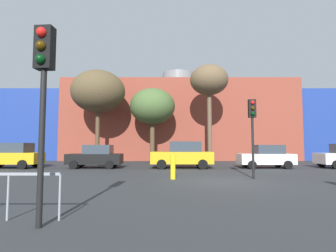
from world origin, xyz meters
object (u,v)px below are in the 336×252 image
object	(u,v)px
parked_car_3	(266,157)
bare_tree_1	(98,92)
parked_car_1	(95,157)
traffic_light_near_left	(43,78)
bollard_yellow_0	(173,167)
parked_car_0	(11,156)
traffic_light_island	(252,120)
parked_car_2	(182,155)
bare_tree_0	(209,81)
bare_tree_2	(152,107)

from	to	relation	value
parked_car_3	bare_tree_1	xyz separation A→B (m)	(-13.54, 5.44, 5.77)
parked_car_1	traffic_light_near_left	distance (m)	14.10
bare_tree_1	parked_car_1	bearing A→B (deg)	-75.92
bollard_yellow_0	parked_car_0	bearing A→B (deg)	151.69
bollard_yellow_0	traffic_light_island	bearing A→B (deg)	2.30
parked_car_3	traffic_light_near_left	distance (m)	16.85
bare_tree_1	bollard_yellow_0	size ratio (longest dim) A/B	7.35
parked_car_1	bare_tree_1	xyz separation A→B (m)	(-1.36, 5.44, 5.77)
parked_car_0	parked_car_2	size ratio (longest dim) A/B	0.95
traffic_light_near_left	bollard_yellow_0	world-z (taller)	traffic_light_near_left
parked_car_2	bare_tree_0	size ratio (longest dim) A/B	0.49
bare_tree_0	parked_car_0	bearing A→B (deg)	-162.37
traffic_light_near_left	bollard_yellow_0	distance (m)	8.41
parked_car_0	parked_car_1	bearing A→B (deg)	180.00
bare_tree_1	bollard_yellow_0	world-z (taller)	bare_tree_1
traffic_light_island	bare_tree_0	xyz separation A→B (m)	(-0.44, 10.71, 4.56)
traffic_light_near_left	parked_car_2	bearing A→B (deg)	170.41
parked_car_3	traffic_light_near_left	bearing A→B (deg)	55.02
traffic_light_near_left	parked_car_3	bearing A→B (deg)	150.12
parked_car_2	bare_tree_1	distance (m)	10.89
bare_tree_0	bare_tree_1	world-z (taller)	bare_tree_0
bare_tree_1	bare_tree_2	world-z (taller)	bare_tree_1
parked_car_0	bollard_yellow_0	xyz separation A→B (m)	(11.39, -6.14, -0.31)
parked_car_0	traffic_light_island	xyz separation A→B (m)	(15.33, -5.98, 1.98)
parked_car_1	traffic_light_near_left	bearing A→B (deg)	100.75
parked_car_1	bare_tree_1	distance (m)	8.05
parked_car_0	traffic_light_island	size ratio (longest dim) A/B	1.06
parked_car_2	bollard_yellow_0	distance (m)	6.20
parked_car_0	bare_tree_2	distance (m)	12.19
parked_car_1	parked_car_3	world-z (taller)	parked_car_3
traffic_light_near_left	bare_tree_0	distance (m)	19.97
traffic_light_near_left	traffic_light_island	world-z (taller)	traffic_light_near_left
traffic_light_near_left	bollard_yellow_0	xyz separation A→B (m)	(2.80, 7.55, -2.42)
traffic_light_island	bollard_yellow_0	xyz separation A→B (m)	(-3.94, -0.16, -2.28)
parked_car_3	bare_tree_1	size ratio (longest dim) A/B	0.44
bollard_yellow_0	parked_car_2	bearing A→B (deg)	82.63
traffic_light_near_left	bare_tree_1	world-z (taller)	bare_tree_1
parked_car_0	parked_car_2	distance (m)	12.19
bare_tree_1	bare_tree_2	size ratio (longest dim) A/B	1.23
parked_car_0	parked_car_2	bearing A→B (deg)	-180.00
traffic_light_island	traffic_light_near_left	bearing A→B (deg)	-37.62
parked_car_2	traffic_light_near_left	size ratio (longest dim) A/B	1.06
parked_car_3	bare_tree_2	world-z (taller)	bare_tree_2
bare_tree_0	traffic_light_near_left	bearing A→B (deg)	-108.88
parked_car_2	parked_car_3	distance (m)	5.99
parked_car_2	bare_tree_0	bearing A→B (deg)	-119.80
parked_car_3	parked_car_0	bearing A→B (deg)	0.00
parked_car_0	bare_tree_2	world-z (taller)	bare_tree_2
parked_car_0	bare_tree_1	size ratio (longest dim) A/B	0.48
parked_car_0	parked_car_2	world-z (taller)	parked_car_2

